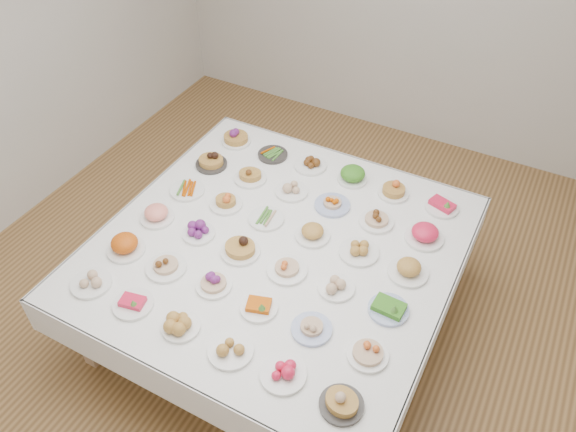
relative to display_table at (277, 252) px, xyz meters
The scene contains 38 objects.
room_envelope 1.17m from the display_table, 94.87° to the left, with size 5.02×5.02×2.81m.
display_table is the anchor object (origin of this frame).
dish_0 1.17m from the display_table, 134.98° to the right, with size 0.24×0.24×0.11m.
dish_1 0.97m from the display_table, 120.95° to the right, with size 0.23×0.23×0.09m.
dish_2 0.85m from the display_table, 100.94° to the right, with size 0.22×0.22×0.11m.
dish_3 0.85m from the display_table, 78.32° to the right, with size 0.25×0.25×0.11m.
dish_4 0.97m from the display_table, 59.23° to the right, with size 0.24×0.24×0.11m.
dish_5 1.19m from the display_table, 45.31° to the right, with size 0.22×0.22×0.14m.
dish_6 0.97m from the display_table, 148.50° to the right, with size 0.24×0.24×0.13m.
dish_7 0.73m from the display_table, 134.71° to the right, with size 0.25×0.25×0.14m.
dish_8 0.53m from the display_table, 108.38° to the right, with size 0.23×0.23×0.13m.
dish_9 0.54m from the display_table, 72.52° to the right, with size 0.22×0.22×0.10m.
dish_10 0.71m from the display_table, 45.16° to the right, with size 0.23×0.23×0.12m.
dish_11 0.98m from the display_table, 31.32° to the right, with size 0.22×0.22×0.12m.
dish_12 0.86m from the display_table, 168.52° to the right, with size 0.23×0.23×0.12m.
dish_13 0.54m from the display_table, 161.59° to the right, with size 0.21×0.21×0.10m.
dish_14 0.28m from the display_table, 134.34° to the right, with size 0.25×0.25×0.16m.
dish_15 0.27m from the display_table, 46.44° to the right, with size 0.25×0.25×0.14m.
dish_16 0.53m from the display_table, 18.08° to the right, with size 0.22×0.22×0.09m.
dish_17 0.85m from the display_table, 11.51° to the right, with size 0.23×0.23×0.11m.
dish_18 0.84m from the display_table, 168.78° to the left, with size 0.24×0.24×0.06m.
dish_19 0.54m from the display_table, 161.56° to the left, with size 0.22×0.22×0.13m.
dish_20 0.26m from the display_table, 136.25° to the left, with size 0.24×0.24×0.05m.
dish_21 0.27m from the display_table, 44.89° to the left, with size 0.23×0.23×0.12m.
dish_22 0.54m from the display_table, 19.22° to the left, with size 0.25×0.25×0.11m.
dish_23 0.85m from the display_table, 10.78° to the left, with size 0.25×0.25×0.13m.
dish_24 0.99m from the display_table, 149.38° to the left, with size 0.23×0.23×0.14m.
dish_25 0.71m from the display_table, 135.19° to the left, with size 0.24×0.24×0.14m.
dish_26 0.54m from the display_table, 107.55° to the left, with size 0.23×0.23×0.11m.
dish_27 0.54m from the display_table, 72.39° to the left, with size 0.24×0.24×0.12m.
dish_28 0.71m from the display_table, 44.98° to the left, with size 0.23×0.23×0.12m.
dish_29 0.97m from the display_table, 31.14° to the left, with size 0.26×0.26×0.15m.
dish_30 1.19m from the display_table, 134.81° to the left, with size 0.24×0.23×0.15m.
dish_31 0.96m from the display_table, 120.89° to the left, with size 0.23×0.23×0.05m.
dish_32 0.86m from the display_table, 101.83° to the left, with size 0.24×0.24×0.10m.
dish_33 0.86m from the display_table, 78.60° to the left, with size 0.21×0.21×0.13m.
dish_34 0.97m from the display_table, 59.30° to the left, with size 0.22×0.21×0.13m.
dish_35 1.19m from the display_table, 45.15° to the left, with size 0.23×0.23×0.11m.
Camera 1 is at (1.28, -2.43, 3.35)m, focal length 35.00 mm.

